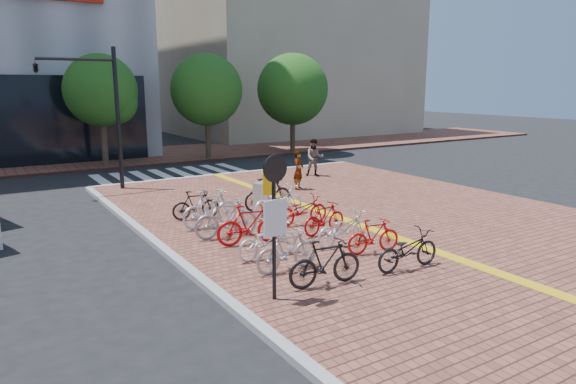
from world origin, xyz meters
TOP-DOWN VIEW (x-y plane):
  - ground at (0.00, 0.00)m, footprint 120.00×120.00m
  - sidewalk at (3.00, -5.00)m, footprint 14.00×34.00m
  - tactile_strip at (2.00, -5.00)m, footprint 0.40×34.00m
  - kerb_west at (-4.00, -5.00)m, footprint 0.25×34.00m
  - kerb_north at (3.00, 12.00)m, footprint 14.00×0.25m
  - far_sidewalk at (0.00, 21.00)m, footprint 70.00×8.00m
  - building_beige at (18.00, 32.00)m, footprint 20.00×18.00m
  - crosswalk at (0.50, 14.00)m, footprint 7.50×4.00m
  - street_trees at (5.04, 17.45)m, footprint 16.20×4.60m
  - bike_0 at (-1.88, -2.46)m, footprint 1.81×0.71m
  - bike_1 at (-2.10, -1.25)m, footprint 1.68×0.49m
  - bike_2 at (-2.01, -0.17)m, footprint 1.78×0.70m
  - bike_3 at (-1.88, 1.05)m, footprint 1.94×0.88m
  - bike_4 at (-2.15, 2.00)m, footprint 1.95×0.72m
  - bike_5 at (-2.06, 3.31)m, footprint 1.99×0.78m
  - bike_6 at (-2.09, 4.44)m, footprint 1.62×0.62m
  - bike_7 at (0.40, -2.66)m, footprint 1.84×0.68m
  - bike_8 at (0.51, -1.32)m, footprint 1.59×0.67m
  - bike_9 at (0.28, -0.37)m, footprint 1.82×0.67m
  - bike_10 at (0.46, 0.78)m, footprint 1.65×0.67m
  - bike_11 at (0.48, 2.00)m, footprint 1.80×0.73m
  - bike_12 at (0.32, 3.20)m, footprint 2.09×0.97m
  - bike_13 at (0.54, 4.27)m, footprint 1.94×0.65m
  - pedestrian_a at (3.44, 6.75)m, footprint 0.72×0.66m
  - pedestrian_b at (5.87, 9.05)m, footprint 1.09×1.02m
  - utility_box at (-0.02, 3.68)m, footprint 0.59×0.49m
  - yellow_sign at (-0.33, 2.69)m, footprint 0.44×0.14m
  - notice_sign at (-3.19, -2.53)m, footprint 0.56×0.15m
  - traffic_light_pole at (-4.16, 10.95)m, footprint 3.14×1.21m

SIDE VIEW (x-z plane):
  - ground at x=0.00m, z-range 0.00..0.00m
  - crosswalk at x=0.50m, z-range 0.00..0.01m
  - sidewalk at x=3.00m, z-range 0.00..0.15m
  - far_sidewalk at x=0.00m, z-range 0.00..0.15m
  - kerb_west at x=-4.00m, z-range 0.00..0.15m
  - kerb_north at x=3.00m, z-range 0.00..0.15m
  - tactile_strip at x=2.00m, z-range 0.15..0.16m
  - bike_2 at x=-2.01m, z-range 0.15..1.07m
  - bike_8 at x=0.51m, z-range 0.15..1.07m
  - bike_11 at x=0.48m, z-range 0.15..1.08m
  - bike_9 at x=0.28m, z-range 0.15..1.10m
  - bike_6 at x=-2.09m, z-range 0.15..1.10m
  - bike_7 at x=0.40m, z-range 0.15..1.11m
  - bike_10 at x=0.46m, z-range 0.15..1.11m
  - bike_1 at x=-2.10m, z-range 0.15..1.16m
  - bike_12 at x=0.32m, z-range 0.15..1.21m
  - bike_0 at x=-1.88m, z-range 0.15..1.21m
  - bike_3 at x=-1.88m, z-range 0.15..1.28m
  - utility_box at x=-0.02m, z-range 0.15..1.28m
  - bike_4 at x=-2.15m, z-range 0.15..1.30m
  - bike_13 at x=0.54m, z-range 0.15..1.30m
  - bike_5 at x=-2.06m, z-range 0.15..1.31m
  - pedestrian_a at x=3.44m, z-range 0.15..1.80m
  - pedestrian_b at x=5.87m, z-range 0.15..1.94m
  - yellow_sign at x=-0.33m, z-range 0.46..2.10m
  - notice_sign at x=-3.19m, z-range 0.54..3.55m
  - street_trees at x=5.04m, z-range 0.92..7.27m
  - traffic_light_pole at x=-4.16m, z-range 1.26..7.11m
  - building_beige at x=18.00m, z-range 0.00..18.00m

